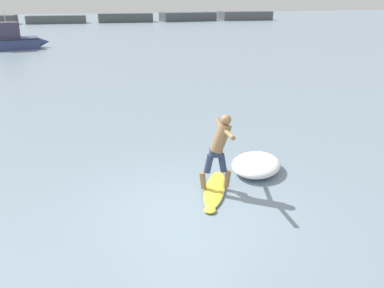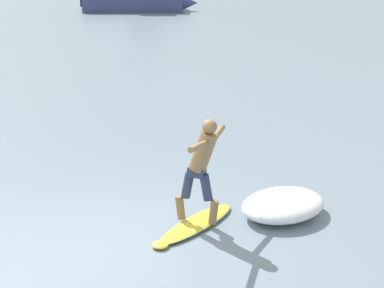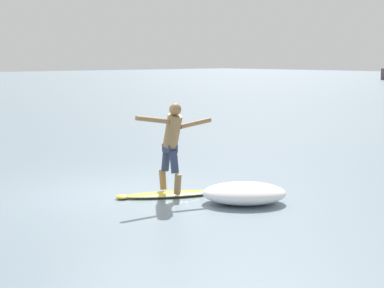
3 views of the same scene
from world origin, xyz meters
name	(u,v)px [view 2 (image 2 of 3)]	position (x,y,z in m)	size (l,w,h in m)	color
ground_plane	(131,242)	(0.00, 0.00, 0.00)	(200.00, 200.00, 0.00)	gray
surfboard	(196,224)	(0.88, 0.69, 0.05)	(1.26, 1.94, 0.23)	yellow
surfer	(202,162)	(0.98, 0.71, 1.11)	(0.75, 1.63, 1.73)	olive
wave_foam_at_tail	(283,205)	(2.25, 1.38, 0.19)	(1.91, 1.96, 0.38)	white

